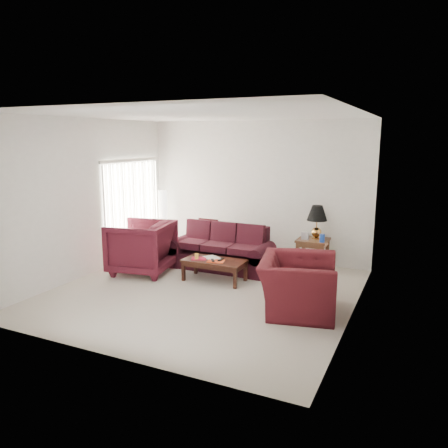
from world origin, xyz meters
name	(u,v)px	position (x,y,z in m)	size (l,w,h in m)	color
floor	(203,292)	(0.00, 0.00, 0.00)	(5.00, 5.00, 0.00)	beige
blinds	(133,210)	(-2.42, 1.30, 1.08)	(0.10, 2.00, 2.16)	silver
sofa	(220,248)	(-0.34, 1.39, 0.44)	(2.13, 0.92, 0.87)	black
throw_pillow	(207,228)	(-0.86, 1.85, 0.70)	(0.43, 0.12, 0.43)	black
end_table	(312,255)	(1.41, 2.04, 0.32)	(0.59, 0.59, 0.65)	#482A18
table_lamp	(317,222)	(1.45, 2.10, 0.98)	(0.40, 0.40, 0.67)	#B88039
clock	(305,236)	(1.27, 1.92, 0.72)	(0.15, 0.05, 0.15)	#AEAEB2
blue_canister	(322,238)	(1.63, 1.84, 0.73)	(0.10, 0.10, 0.16)	#1A41AD
picture_frame	(309,233)	(1.26, 2.27, 0.72)	(0.12, 0.02, 0.14)	white
floor_lamp	(163,221)	(-2.16, 2.10, 0.72)	(0.24, 0.24, 1.45)	white
armchair_left	(141,247)	(-1.62, 0.47, 0.52)	(1.10, 1.14, 1.03)	#440F1A
armchair_right	(298,285)	(1.70, -0.12, 0.42)	(1.29, 1.12, 0.84)	#3F0E14
coffee_table	(214,270)	(-0.09, 0.62, 0.20)	(1.15, 0.58, 0.40)	black
magazine_red	(199,258)	(-0.38, 0.56, 0.41)	(0.28, 0.21, 0.02)	#AD112E
magazine_white	(212,258)	(-0.19, 0.71, 0.41)	(0.31, 0.23, 0.02)	white
magazine_orange	(216,261)	(-0.02, 0.53, 0.41)	(0.30, 0.23, 0.02)	#D64419
remote_a	(213,260)	(-0.06, 0.50, 0.43)	(0.05, 0.16, 0.02)	black
remote_b	(221,260)	(0.05, 0.60, 0.43)	(0.05, 0.17, 0.02)	black
yellow_glass	(197,256)	(-0.40, 0.50, 0.46)	(0.07, 0.07, 0.12)	yellow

